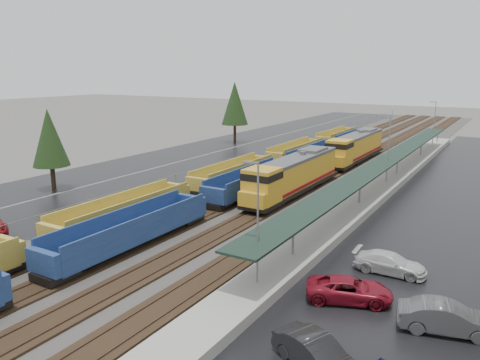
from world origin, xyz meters
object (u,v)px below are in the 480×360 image
at_px(parked_car_east_b, 349,290).
at_px(parked_car_east_e, 447,318).
at_px(locomotive_lead, 292,175).
at_px(locomotive_trail, 355,147).
at_px(well_string_yellow, 188,191).
at_px(parked_car_east_a, 317,354).
at_px(well_string_blue, 203,204).
at_px(parked_car_east_c, 390,263).

xyz_separation_m(parked_car_east_b, parked_car_east_e, (5.31, -0.71, 0.11)).
bearing_deg(locomotive_lead, parked_car_east_e, -48.08).
relative_size(locomotive_trail, well_string_yellow, 0.18).
bearing_deg(parked_car_east_a, well_string_blue, 72.57).
relative_size(well_string_blue, parked_car_east_b, 21.73).
bearing_deg(locomotive_trail, well_string_blue, -97.23).
height_order(locomotive_trail, parked_car_east_e, locomotive_trail).
distance_m(locomotive_trail, parked_car_east_c, 37.66).
height_order(well_string_blue, parked_car_east_a, well_string_blue).
bearing_deg(locomotive_trail, parked_car_east_b, -72.68).
xyz_separation_m(well_string_blue, parked_car_east_a, (17.34, -15.58, -0.47)).
bearing_deg(parked_car_east_b, parked_car_east_a, 165.65).
bearing_deg(parked_car_east_b, parked_car_east_e, -118.61).
xyz_separation_m(locomotive_lead, parked_car_east_c, (13.58, -14.09, -1.62)).
distance_m(locomotive_trail, parked_car_east_a, 48.98).
relative_size(parked_car_east_c, parked_car_east_e, 0.97).
relative_size(well_string_yellow, parked_car_east_a, 22.54).
height_order(locomotive_lead, parked_car_east_c, locomotive_lead).
bearing_deg(parked_car_east_e, well_string_blue, 52.64).
height_order(locomotive_trail, well_string_yellow, locomotive_trail).
relative_size(locomotive_lead, parked_car_east_e, 3.94).
bearing_deg(parked_car_east_a, parked_car_east_c, 23.36).
height_order(parked_car_east_a, parked_car_east_b, parked_car_east_a).
height_order(parked_car_east_c, parked_car_east_e, parked_car_east_e).
xyz_separation_m(parked_car_east_a, parked_car_east_c, (0.24, 12.01, -0.07)).
height_order(well_string_yellow, parked_car_east_e, well_string_yellow).
bearing_deg(parked_car_east_c, well_string_blue, 76.80).
bearing_deg(well_string_yellow, parked_car_east_a, -41.05).
xyz_separation_m(well_string_yellow, parked_car_east_e, (25.84, -12.35, -0.39)).
distance_m(parked_car_east_b, parked_car_east_c, 5.18).
relative_size(locomotive_lead, parked_car_east_a, 4.14).
bearing_deg(parked_car_east_c, parked_car_east_e, -145.32).
distance_m(well_string_blue, parked_car_east_c, 17.95).
xyz_separation_m(locomotive_trail, parked_car_east_e, (17.84, -40.87, -1.51)).
distance_m(locomotive_trail, well_string_blue, 31.80).
bearing_deg(parked_car_east_e, parked_car_east_c, 22.22).
bearing_deg(well_string_blue, locomotive_trail, 82.77).
height_order(locomotive_lead, locomotive_trail, same).
distance_m(well_string_blue, parked_car_east_a, 23.31).
relative_size(parked_car_east_a, parked_car_east_c, 0.98).
xyz_separation_m(well_string_blue, parked_car_east_b, (16.53, -8.64, -0.54)).
height_order(locomotive_lead, parked_car_east_e, locomotive_lead).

